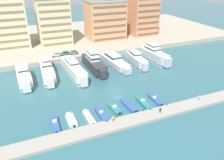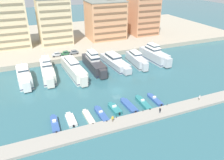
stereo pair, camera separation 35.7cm
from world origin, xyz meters
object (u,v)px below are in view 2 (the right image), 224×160
at_px(car_green_left, 65,53).
at_px(pedestrian_far_side, 160,110).
at_px(car_silver_far_left, 57,54).
at_px(motorboat_blue_far_left, 55,124).
at_px(motorboat_blue_right, 155,99).
at_px(yacht_silver_mid_right, 154,55).
at_px(motorboat_blue_center_right, 129,105).
at_px(pedestrian_near_edge, 200,97).
at_px(motorboat_cream_mid_left, 89,117).
at_px(car_grey_mid_left, 74,52).
at_px(yacht_charcoal_center_left, 94,63).
at_px(motorboat_teal_mid_right, 143,103).
at_px(motorboat_white_left, 71,120).
at_px(motorboat_blue_center_left, 101,114).
at_px(yacht_white_far_left, 24,76).
at_px(yacht_ivory_left, 47,70).
at_px(yacht_ivory_mid_left, 74,69).
at_px(pedestrian_mid_deck, 113,118).
at_px(yacht_silver_center, 115,61).
at_px(yacht_silver_center_right, 137,60).
at_px(motorboat_teal_center, 115,109).

distance_m(car_green_left, pedestrian_far_side, 52.82).
height_order(car_silver_far_left, car_green_left, same).
height_order(motorboat_blue_far_left, pedestrian_far_side, pedestrian_far_side).
bearing_deg(motorboat_blue_right, yacht_silver_mid_right, 58.25).
relative_size(yacht_silver_mid_right, motorboat_blue_center_right, 2.35).
bearing_deg(pedestrian_near_edge, motorboat_cream_mid_left, 171.59).
distance_m(motorboat_blue_right, car_grey_mid_left, 46.06).
bearing_deg(yacht_charcoal_center_left, yacht_silver_mid_right, -3.01).
height_order(motorboat_cream_mid_left, motorboat_teal_mid_right, motorboat_teal_mid_right).
distance_m(motorboat_white_left, motorboat_blue_center_left, 8.14).
distance_m(motorboat_blue_far_left, motorboat_blue_right, 29.66).
xyz_separation_m(yacht_white_far_left, motorboat_cream_mid_left, (14.36, -28.33, -1.88)).
height_order(yacht_ivory_left, car_silver_far_left, yacht_ivory_left).
xyz_separation_m(yacht_ivory_mid_left, motorboat_teal_mid_right, (13.80, -27.60, -1.86)).
height_order(motorboat_white_left, motorboat_teal_mid_right, motorboat_teal_mid_right).
bearing_deg(pedestrian_mid_deck, yacht_silver_center, 66.10).
bearing_deg(pedestrian_near_edge, motorboat_blue_right, 153.57).
distance_m(yacht_silver_center_right, motorboat_teal_center, 34.49).
bearing_deg(car_green_left, yacht_silver_mid_right, -24.52).
bearing_deg(motorboat_blue_right, motorboat_teal_mid_right, -172.94).
height_order(motorboat_teal_center, motorboat_blue_right, motorboat_teal_center).
bearing_deg(motorboat_blue_center_right, yacht_silver_center, 74.55).
relative_size(yacht_silver_center_right, car_silver_far_left, 4.02).
xyz_separation_m(yacht_ivory_left, motorboat_blue_right, (27.20, -29.59, -2.12)).
xyz_separation_m(motorboat_blue_right, pedestrian_far_side, (-2.87, -6.90, 1.38)).
relative_size(motorboat_blue_center_right, pedestrian_near_edge, 4.99).
bearing_deg(yacht_ivory_mid_left, car_green_left, 88.39).
relative_size(yacht_charcoal_center_left, car_silver_far_left, 4.93).
bearing_deg(yacht_silver_center_right, pedestrian_near_edge, -84.16).
relative_size(yacht_white_far_left, pedestrian_mid_deck, 9.42).
height_order(yacht_charcoal_center_left, motorboat_blue_center_left, yacht_charcoal_center_left).
xyz_separation_m(yacht_ivory_mid_left, motorboat_blue_far_left, (-11.54, -27.78, -1.83)).
bearing_deg(pedestrian_far_side, motorboat_blue_far_left, 166.98).
bearing_deg(car_green_left, yacht_charcoal_center_left, -60.56).
bearing_deg(yacht_white_far_left, pedestrian_far_side, -46.61).
bearing_deg(motorboat_white_left, pedestrian_near_edge, -8.49).
height_order(motorboat_blue_center_right, car_silver_far_left, car_silver_far_left).
relative_size(yacht_ivory_left, motorboat_teal_mid_right, 2.52).
bearing_deg(yacht_silver_center_right, motorboat_blue_center_left, -132.28).
height_order(yacht_silver_center, car_silver_far_left, yacht_silver_center).
bearing_deg(motorboat_blue_far_left, yacht_silver_center_right, 36.31).
bearing_deg(car_green_left, car_grey_mid_left, 0.13).
bearing_deg(yacht_silver_mid_right, motorboat_white_left, -146.68).
height_order(motorboat_blue_center_left, car_green_left, car_green_left).
relative_size(car_grey_mid_left, pedestrian_near_edge, 2.61).
distance_m(yacht_silver_center_right, pedestrian_far_side, 35.75).
distance_m(motorboat_teal_center, pedestrian_near_edge, 25.32).
bearing_deg(motorboat_blue_center_left, pedestrian_mid_deck, -72.65).
bearing_deg(motorboat_blue_center_right, car_green_left, 101.63).
distance_m(yacht_ivory_left, pedestrian_near_edge, 52.44).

